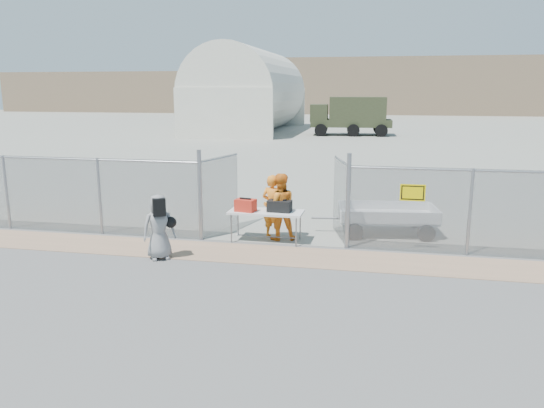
% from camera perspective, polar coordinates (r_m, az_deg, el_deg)
% --- Properties ---
extents(ground, '(160.00, 160.00, 0.00)m').
position_cam_1_polar(ground, '(12.48, -1.84, -6.86)').
color(ground, '#575656').
extents(tarmac_inside, '(160.00, 80.00, 0.01)m').
position_cam_1_polar(tarmac_inside, '(53.70, 8.61, 7.79)').
color(tarmac_inside, gray).
rests_on(tarmac_inside, ground).
extents(dirt_strip, '(44.00, 1.60, 0.01)m').
position_cam_1_polar(dirt_strip, '(13.41, -0.86, -5.46)').
color(dirt_strip, '#9A785C').
rests_on(dirt_strip, ground).
extents(distant_hills, '(140.00, 6.00, 9.00)m').
position_cam_1_polar(distant_hills, '(89.50, 13.24, 12.24)').
color(distant_hills, '#7F684F').
rests_on(distant_hills, ground).
extents(chain_link_fence, '(40.00, 0.20, 2.20)m').
position_cam_1_polar(chain_link_fence, '(14.07, -0.00, 0.00)').
color(chain_link_fence, gray).
rests_on(chain_link_fence, ground).
extents(quonset_hangar, '(9.00, 18.00, 8.00)m').
position_cam_1_polar(quonset_hangar, '(53.02, -2.47, 12.18)').
color(quonset_hangar, beige).
rests_on(quonset_hangar, ground).
extents(folding_table, '(2.02, 0.86, 0.85)m').
position_cam_1_polar(folding_table, '(14.47, -0.64, -2.40)').
color(folding_table, silver).
rests_on(folding_table, ground).
extents(orange_bag, '(0.59, 0.45, 0.33)m').
position_cam_1_polar(orange_bag, '(14.32, -2.87, -0.14)').
color(orange_bag, red).
rests_on(orange_bag, folding_table).
extents(black_duffel, '(0.66, 0.42, 0.30)m').
position_cam_1_polar(black_duffel, '(14.27, 0.81, -0.22)').
color(black_duffel, black).
rests_on(black_duffel, folding_table).
extents(security_worker_left, '(0.76, 0.62, 1.79)m').
position_cam_1_polar(security_worker_left, '(14.69, 0.06, -0.28)').
color(security_worker_left, orange).
rests_on(security_worker_left, ground).
extents(security_worker_right, '(1.09, 0.97, 1.86)m').
position_cam_1_polar(security_worker_right, '(14.51, 0.84, -0.31)').
color(security_worker_right, orange).
rests_on(security_worker_right, ground).
extents(visitor, '(0.94, 0.85, 1.61)m').
position_cam_1_polar(visitor, '(13.19, -12.07, -2.44)').
color(visitor, gray).
rests_on(visitor, ground).
extents(utility_trailer, '(3.77, 2.29, 0.86)m').
position_cam_1_polar(utility_trailer, '(15.58, 12.23, -1.59)').
color(utility_trailer, silver).
rests_on(utility_trailer, ground).
extents(military_truck, '(7.26, 3.12, 3.38)m').
position_cam_1_polar(military_truck, '(48.35, 8.50, 9.31)').
color(military_truck, '#303620').
rests_on(military_truck, ground).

